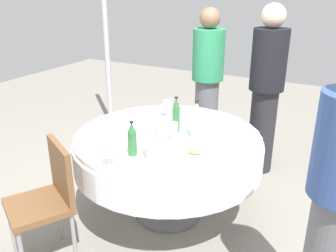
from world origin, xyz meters
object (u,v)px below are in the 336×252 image
(wine_glass_near, at_px, (157,126))
(plate_left, at_px, (99,138))
(dining_table, at_px, (168,151))
(bottle_green_far, at_px, (176,116))
(bottle_clear_north, at_px, (150,142))
(bottle_green_mid, at_px, (132,139))
(person_mid, at_px, (207,81))
(wine_glass_front, at_px, (167,105))
(wine_glass_right, at_px, (109,152))
(wine_glass_rear, at_px, (174,128))
(chair_near, at_px, (49,194))
(person_north, at_px, (266,88))
(bottle_clear_right, at_px, (196,121))
(plate_inner, at_px, (195,153))

(wine_glass_near, bearing_deg, plate_left, -151.14)
(dining_table, height_order, wine_glass_near, wine_glass_near)
(bottle_green_far, bearing_deg, bottle_clear_north, -81.10)
(bottle_green_mid, bearing_deg, person_mid, 95.19)
(wine_glass_front, bearing_deg, bottle_green_far, -49.27)
(wine_glass_right, distance_m, person_mid, 1.93)
(bottle_green_mid, height_order, wine_glass_right, bottle_green_mid)
(wine_glass_rear, distance_m, plate_left, 0.59)
(wine_glass_right, distance_m, wine_glass_near, 0.54)
(wine_glass_near, xyz_separation_m, chair_near, (-0.43, -0.74, -0.33))
(wine_glass_front, height_order, wine_glass_near, wine_glass_front)
(bottle_green_mid, bearing_deg, chair_near, -136.40)
(wine_glass_near, xyz_separation_m, person_mid, (-0.16, 1.40, 0.01))
(plate_left, relative_size, person_north, 0.13)
(wine_glass_front, distance_m, wine_glass_rear, 0.51)
(bottle_clear_right, bearing_deg, wine_glass_right, -115.38)
(plate_inner, bearing_deg, wine_glass_right, -136.31)
(dining_table, bearing_deg, person_north, 68.37)
(bottle_clear_north, bearing_deg, dining_table, 103.73)
(wine_glass_right, xyz_separation_m, plate_inner, (0.43, 0.41, -0.09))
(bottle_clear_north, bearing_deg, person_mid, 100.19)
(bottle_clear_right, height_order, wine_glass_rear, bottle_clear_right)
(wine_glass_right, distance_m, plate_inner, 0.60)
(bottle_clear_north, bearing_deg, wine_glass_near, 113.18)
(bottle_green_far, height_order, chair_near, bottle_green_far)
(plate_inner, xyz_separation_m, person_north, (0.13, 1.41, 0.14))
(dining_table, distance_m, wine_glass_front, 0.47)
(chair_near, bearing_deg, wine_glass_front, -74.06)
(wine_glass_front, relative_size, plate_left, 0.71)
(bottle_green_far, xyz_separation_m, wine_glass_near, (-0.07, -0.19, -0.03))
(wine_glass_right, xyz_separation_m, person_north, (0.56, 1.81, 0.05))
(bottle_green_far, xyz_separation_m, plate_inner, (0.31, -0.32, -0.12))
(bottle_green_far, xyz_separation_m, wine_glass_front, (-0.22, 0.25, -0.02))
(wine_glass_right, xyz_separation_m, person_mid, (-0.11, 1.93, 0.02))
(wine_glass_near, distance_m, plate_inner, 0.40)
(bottle_green_far, relative_size, wine_glass_rear, 1.97)
(wine_glass_near, bearing_deg, wine_glass_rear, 6.39)
(wine_glass_right, xyz_separation_m, wine_glass_rear, (0.19, 0.55, 0.01))
(plate_left, xyz_separation_m, chair_near, (-0.04, -0.52, -0.23))
(bottle_green_far, bearing_deg, plate_left, -138.39)
(bottle_green_mid, xyz_separation_m, bottle_clear_north, (0.16, -0.02, 0.02))
(wine_glass_rear, bearing_deg, person_mid, 102.16)
(bottle_green_mid, distance_m, wine_glass_near, 0.33)
(dining_table, relative_size, person_north, 0.89)
(dining_table, xyz_separation_m, bottle_clear_right, (0.22, 0.03, 0.29))
(dining_table, relative_size, plate_left, 6.73)
(bottle_clear_north, xyz_separation_m, wine_glass_near, (-0.15, 0.35, -0.04))
(bottle_green_far, distance_m, wine_glass_right, 0.74)
(bottle_clear_north, relative_size, bottle_clear_right, 0.97)
(bottle_green_far, distance_m, plate_inner, 0.46)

